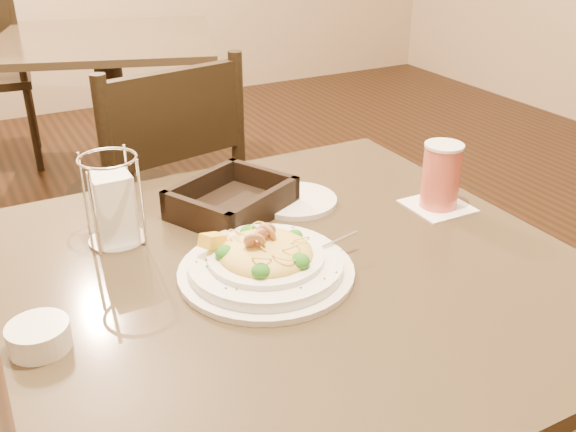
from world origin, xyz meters
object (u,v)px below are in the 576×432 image
bread_basket (232,202)px  butter_ramekin (39,336)px  main_table (293,376)px  napkin_caddy (114,206)px  dining_chair_near (160,210)px  drink_glass (441,176)px  background_table (111,90)px  side_plate (296,200)px  pasta_bowl (266,261)px

bread_basket → butter_ramekin: size_ratio=3.17×
main_table → napkin_caddy: size_ratio=5.67×
dining_chair_near → drink_glass: dining_chair_near is taller
background_table → side_plate: 1.84m
main_table → bread_basket: bread_basket is taller
pasta_bowl → drink_glass: bearing=9.3°
bread_basket → side_plate: 0.13m
dining_chair_near → side_plate: dining_chair_near is taller
background_table → butter_ramekin: (-0.58, -2.06, 0.25)m
bread_basket → drink_glass: bearing=-24.8°
drink_glass → bread_basket: size_ratio=0.49×
pasta_bowl → dining_chair_near: bearing=85.8°
dining_chair_near → napkin_caddy: size_ratio=5.86×
main_table → side_plate: side_plate is taller
pasta_bowl → drink_glass: (0.40, 0.07, 0.04)m
background_table → drink_glass: drink_glass is taller
dining_chair_near → bread_basket: 0.61m
pasta_bowl → bread_basket: pasta_bowl is taller
dining_chair_near → napkin_caddy: bearing=56.6°
main_table → napkin_caddy: bearing=137.2°
drink_glass → napkin_caddy: size_ratio=0.81×
background_table → napkin_caddy: size_ratio=7.16×
side_plate → butter_ramekin: (-0.52, -0.23, 0.01)m
background_table → pasta_bowl: pasta_bowl is taller
drink_glass → dining_chair_near: bearing=115.8°
bread_basket → main_table: bearing=-87.5°
dining_chair_near → pasta_bowl: bearing=75.1°
side_plate → pasta_bowl: bearing=-128.8°
bread_basket → side_plate: (0.13, -0.02, -0.02)m
background_table → napkin_caddy: (-0.42, -1.82, 0.30)m
main_table → dining_chair_near: bearing=89.8°
main_table → pasta_bowl: (-0.05, -0.01, 0.26)m
drink_glass → butter_ramekin: (-0.75, -0.09, -0.05)m
drink_glass → bread_basket: 0.40m
background_table → pasta_bowl: (-0.24, -2.04, 0.26)m
main_table → side_plate: (0.12, 0.20, 0.24)m
pasta_bowl → napkin_caddy: (-0.18, 0.22, 0.04)m
dining_chair_near → napkin_caddy: (-0.24, -0.56, 0.31)m
napkin_caddy → drink_glass: bearing=-14.9°
main_table → butter_ramekin: butter_ramekin is taller
pasta_bowl → side_plate: 0.27m
pasta_bowl → bread_basket: bearing=79.3°
dining_chair_near → pasta_bowl: (-0.06, -0.78, 0.26)m
bread_basket → background_table: bearing=83.9°
background_table → bread_basket: 1.83m
pasta_bowl → drink_glass: size_ratio=2.43×
pasta_bowl → side_plate: size_ratio=1.92×
main_table → background_table: same height
background_table → side_plate: (-0.07, -1.83, 0.24)m
pasta_bowl → background_table: bearing=83.3°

